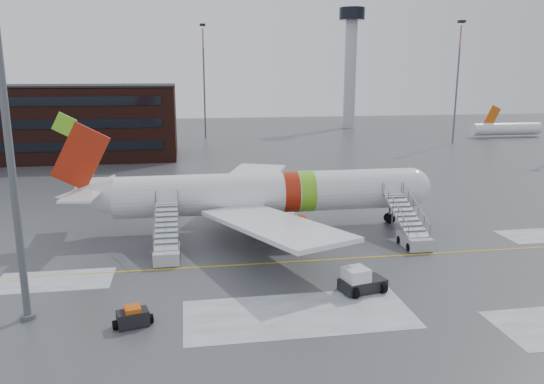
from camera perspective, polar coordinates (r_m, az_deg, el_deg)
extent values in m
plane|color=#494C4F|center=(43.73, 7.84, -6.67)|extent=(260.00, 260.00, 0.00)
cylinder|color=white|center=(49.33, -0.38, -0.05)|extent=(28.00, 3.80, 3.80)
sphere|color=white|center=(53.28, 14.67, 0.50)|extent=(3.80, 3.80, 3.80)
cube|color=black|center=(53.61, 15.72, 1.05)|extent=(1.09, 1.60, 0.97)
cone|color=white|center=(49.51, -19.48, -0.46)|extent=(5.20, 3.72, 3.72)
cube|color=#AF220D|center=(48.87, -19.90, 3.59)|extent=(5.27, 0.30, 6.09)
cube|color=#7AD321|center=(48.75, -21.43, 6.77)|extent=(2.16, 0.26, 2.16)
cube|color=white|center=(51.84, -18.83, 0.90)|extent=(3.07, 4.85, 0.18)
cube|color=white|center=(46.84, -19.83, -0.40)|extent=(3.07, 4.85, 0.18)
cube|color=white|center=(57.55, -2.68, 1.20)|extent=(10.72, 15.97, 1.13)
cube|color=white|center=(41.20, 0.10, -3.54)|extent=(10.72, 15.97, 1.13)
cylinder|color=white|center=(54.85, -0.71, -0.82)|extent=(3.40, 2.10, 2.10)
cylinder|color=white|center=(44.95, 1.29, -3.92)|extent=(3.40, 2.10, 2.10)
cylinder|color=#595B60|center=(53.11, 12.53, -2.32)|extent=(0.20, 0.20, 1.80)
cylinder|color=black|center=(53.23, 12.51, -2.78)|extent=(0.90, 0.56, 0.90)
cylinder|color=black|center=(52.31, -1.33, -2.75)|extent=(0.90, 0.56, 0.90)
cylinder|color=black|center=(47.75, -0.52, -4.28)|extent=(0.90, 0.56, 0.90)
cube|color=#AEB1B6|center=(46.53, 15.07, -5.08)|extent=(2.00, 3.20, 1.00)
cube|color=#AEB1B6|center=(47.90, 14.16, -2.42)|extent=(1.90, 5.87, 2.52)
cube|color=#AEB1B6|center=(50.57, 12.77, -0.17)|extent=(1.90, 1.40, 0.15)
cylinder|color=#595B60|center=(50.61, 12.84, -2.15)|extent=(0.16, 0.16, 3.40)
cylinder|color=black|center=(45.37, 14.53, -5.78)|extent=(0.25, 0.70, 0.70)
cylinder|color=black|center=(47.82, 15.55, -4.87)|extent=(0.25, 0.70, 0.70)
cube|color=#B9BDC1|center=(42.59, -11.25, -6.56)|extent=(2.00, 3.20, 1.00)
cube|color=#B9BDC1|center=(44.08, -11.27, -3.60)|extent=(1.90, 5.87, 2.52)
cube|color=#B9BDC1|center=(46.96, -11.22, -1.10)|extent=(1.90, 1.40, 0.15)
cylinder|color=#595B60|center=(47.01, -11.14, -3.22)|extent=(0.16, 0.16, 3.40)
cylinder|color=black|center=(41.76, -12.52, -7.31)|extent=(0.25, 0.70, 0.70)
cylinder|color=black|center=(43.57, -10.01, -6.33)|extent=(0.25, 0.70, 0.70)
cube|color=black|center=(36.80, 9.71, -9.78)|extent=(3.33, 2.31, 0.76)
cube|color=silver|center=(36.24, 9.03, -8.82)|extent=(1.84, 1.84, 0.97)
cube|color=black|center=(36.10, 9.05, -8.26)|extent=(1.60, 1.68, 0.16)
cylinder|color=black|center=(35.71, 8.89, -10.66)|extent=(0.50, 0.81, 0.76)
cylinder|color=black|center=(36.84, 11.79, -10.03)|extent=(0.50, 0.81, 0.76)
cylinder|color=black|center=(36.89, 7.63, -9.82)|extent=(0.50, 0.81, 0.76)
cylinder|color=black|center=(37.98, 10.47, -9.25)|extent=(0.50, 0.81, 0.76)
cube|color=black|center=(32.76, -14.74, -12.98)|extent=(2.00, 1.49, 0.89)
cube|color=#C64E0B|center=(32.54, -14.79, -12.13)|extent=(1.12, 1.18, 0.36)
cylinder|color=black|center=(32.94, -15.98, -13.35)|extent=(1.00, 0.75, 0.54)
cylinder|color=black|center=(32.79, -13.44, -13.31)|extent=(1.00, 0.75, 0.54)
cylinder|color=#595B60|center=(33.16, -26.35, 3.56)|extent=(0.44, 0.44, 19.89)
cylinder|color=#595B60|center=(35.86, -24.76, -12.05)|extent=(0.90, 0.90, 0.30)
cylinder|color=#B2B5BA|center=(140.86, 8.40, 12.54)|extent=(3.00, 3.00, 28.00)
cylinder|color=black|center=(141.54, 8.60, 18.42)|extent=(6.40, 6.40, 3.00)
cylinder|color=#595B60|center=(115.12, 19.19, 9.73)|extent=(0.36, 0.36, 19.20)
cylinder|color=#CC7272|center=(115.20, 19.62, 15.45)|extent=(0.32, 0.32, 4.32)
cube|color=black|center=(115.40, 19.74, 16.87)|extent=(1.20, 1.20, 0.50)
cylinder|color=#595B60|center=(117.49, -7.28, 10.38)|extent=(0.36, 0.36, 19.20)
cylinder|color=#CC7272|center=(117.57, -7.44, 16.00)|extent=(0.32, 0.32, 4.32)
cube|color=black|center=(117.76, -7.49, 17.40)|extent=(1.20, 1.20, 0.50)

